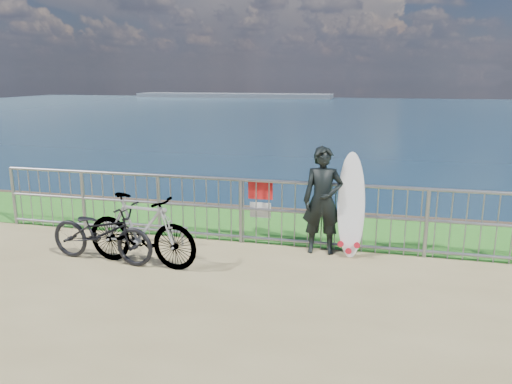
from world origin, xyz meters
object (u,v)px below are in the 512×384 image
(surfboard, at_px, (351,209))
(bicycle_near, at_px, (102,232))
(surfer, at_px, (323,201))
(bicycle_far, at_px, (141,230))

(surfboard, xyz_separation_m, bicycle_near, (-3.67, -1.20, -0.29))
(surfer, distance_m, surfboard, 0.46)
(surfer, xyz_separation_m, bicycle_far, (-2.55, -1.22, -0.31))
(surfboard, relative_size, bicycle_far, 0.90)
(surfboard, distance_m, bicycle_near, 3.87)
(surfer, distance_m, bicycle_far, 2.85)
(surfer, distance_m, bicycle_near, 3.46)
(surfer, bearing_deg, bicycle_far, -159.98)
(surfer, relative_size, bicycle_far, 0.94)
(surfboard, bearing_deg, surfer, 178.09)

